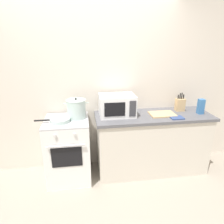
{
  "coord_description": "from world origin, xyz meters",
  "views": [
    {
      "loc": [
        -0.09,
        -1.99,
        1.92
      ],
      "look_at": [
        0.28,
        0.6,
        1.0
      ],
      "focal_mm": 31.99,
      "sensor_mm": 36.0,
      "label": 1
    }
  ],
  "objects_px": {
    "stock_pot": "(76,109)",
    "knife_block": "(180,104)",
    "microwave": "(117,105)",
    "stove": "(69,149)",
    "cutting_board": "(162,114)",
    "pasta_box": "(201,106)",
    "oven_mitt": "(177,118)",
    "frying_pan": "(60,120)"
  },
  "relations": [
    {
      "from": "microwave",
      "to": "cutting_board",
      "type": "relative_size",
      "value": 1.39
    },
    {
      "from": "stock_pot",
      "to": "stove",
      "type": "bearing_deg",
      "value": -157.12
    },
    {
      "from": "microwave",
      "to": "stock_pot",
      "type": "bearing_deg",
      "value": -178.12
    },
    {
      "from": "microwave",
      "to": "pasta_box",
      "type": "xyz_separation_m",
      "value": [
        1.23,
        -0.11,
        -0.04
      ]
    },
    {
      "from": "stove",
      "to": "cutting_board",
      "type": "distance_m",
      "value": 1.45
    },
    {
      "from": "oven_mitt",
      "to": "microwave",
      "type": "bearing_deg",
      "value": 163.51
    },
    {
      "from": "frying_pan",
      "to": "microwave",
      "type": "relative_size",
      "value": 0.92
    },
    {
      "from": "knife_block",
      "to": "microwave",
      "type": "bearing_deg",
      "value": -176.41
    },
    {
      "from": "pasta_box",
      "to": "oven_mitt",
      "type": "relative_size",
      "value": 1.22
    },
    {
      "from": "microwave",
      "to": "oven_mitt",
      "type": "distance_m",
      "value": 0.85
    },
    {
      "from": "cutting_board",
      "to": "microwave",
      "type": "bearing_deg",
      "value": 173.21
    },
    {
      "from": "microwave",
      "to": "stove",
      "type": "bearing_deg",
      "value": -173.68
    },
    {
      "from": "stove",
      "to": "pasta_box",
      "type": "xyz_separation_m",
      "value": [
        1.94,
        -0.03,
        0.57
      ]
    },
    {
      "from": "stove",
      "to": "cutting_board",
      "type": "xyz_separation_m",
      "value": [
        1.37,
        0.0,
        0.47
      ]
    },
    {
      "from": "frying_pan",
      "to": "stock_pot",
      "type": "bearing_deg",
      "value": 29.88
    },
    {
      "from": "stove",
      "to": "knife_block",
      "type": "distance_m",
      "value": 1.8
    },
    {
      "from": "microwave",
      "to": "knife_block",
      "type": "relative_size",
      "value": 1.78
    },
    {
      "from": "stock_pot",
      "to": "knife_block",
      "type": "relative_size",
      "value": 1.23
    },
    {
      "from": "pasta_box",
      "to": "oven_mitt",
      "type": "distance_m",
      "value": 0.45
    },
    {
      "from": "pasta_box",
      "to": "microwave",
      "type": "bearing_deg",
      "value": 174.97
    },
    {
      "from": "knife_block",
      "to": "oven_mitt",
      "type": "bearing_deg",
      "value": -121.52
    },
    {
      "from": "stock_pot",
      "to": "microwave",
      "type": "distance_m",
      "value": 0.57
    },
    {
      "from": "stove",
      "to": "pasta_box",
      "type": "height_order",
      "value": "pasta_box"
    },
    {
      "from": "stock_pot",
      "to": "frying_pan",
      "type": "distance_m",
      "value": 0.28
    },
    {
      "from": "pasta_box",
      "to": "knife_block",
      "type": "bearing_deg",
      "value": 144.5
    },
    {
      "from": "microwave",
      "to": "pasta_box",
      "type": "height_order",
      "value": "microwave"
    },
    {
      "from": "microwave",
      "to": "pasta_box",
      "type": "bearing_deg",
      "value": -5.03
    },
    {
      "from": "knife_block",
      "to": "pasta_box",
      "type": "xyz_separation_m",
      "value": [
        0.24,
        -0.17,
        0.01
      ]
    },
    {
      "from": "microwave",
      "to": "cutting_board",
      "type": "xyz_separation_m",
      "value": [
        0.66,
        -0.08,
        -0.14
      ]
    },
    {
      "from": "frying_pan",
      "to": "pasta_box",
      "type": "xyz_separation_m",
      "value": [
        2.02,
        0.04,
        0.08
      ]
    },
    {
      "from": "microwave",
      "to": "knife_block",
      "type": "distance_m",
      "value": 0.99
    },
    {
      "from": "stock_pot",
      "to": "microwave",
      "type": "height_order",
      "value": "microwave"
    },
    {
      "from": "frying_pan",
      "to": "knife_block",
      "type": "distance_m",
      "value": 1.79
    },
    {
      "from": "cutting_board",
      "to": "pasta_box",
      "type": "distance_m",
      "value": 0.58
    },
    {
      "from": "knife_block",
      "to": "pasta_box",
      "type": "distance_m",
      "value": 0.29
    },
    {
      "from": "frying_pan",
      "to": "cutting_board",
      "type": "distance_m",
      "value": 1.45
    },
    {
      "from": "microwave",
      "to": "oven_mitt",
      "type": "relative_size",
      "value": 2.78
    },
    {
      "from": "microwave",
      "to": "cutting_board",
      "type": "bearing_deg",
      "value": -6.79
    },
    {
      "from": "stove",
      "to": "microwave",
      "type": "bearing_deg",
      "value": 6.32
    },
    {
      "from": "stock_pot",
      "to": "frying_pan",
      "type": "bearing_deg",
      "value": -150.12
    },
    {
      "from": "cutting_board",
      "to": "oven_mitt",
      "type": "height_order",
      "value": "cutting_board"
    },
    {
      "from": "cutting_board",
      "to": "pasta_box",
      "type": "bearing_deg",
      "value": -3.01
    }
  ]
}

